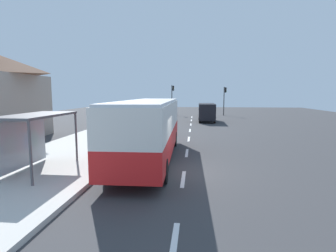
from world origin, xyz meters
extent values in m
cube|color=#38383A|center=(0.00, 14.00, -0.02)|extent=(56.00, 92.00, 0.04)
cube|color=beige|center=(-6.40, 2.00, 0.09)|extent=(6.20, 30.00, 0.18)
cube|color=silver|center=(0.25, -6.00, 0.01)|extent=(0.16, 2.20, 0.01)
cube|color=silver|center=(0.25, -1.00, 0.01)|extent=(0.16, 2.20, 0.01)
cube|color=silver|center=(0.25, 4.00, 0.01)|extent=(0.16, 2.20, 0.01)
cube|color=silver|center=(0.25, 9.00, 0.01)|extent=(0.16, 2.20, 0.01)
cube|color=silver|center=(0.25, 14.00, 0.01)|extent=(0.16, 2.20, 0.01)
cube|color=silver|center=(0.25, 19.00, 0.01)|extent=(0.16, 2.20, 0.01)
cube|color=silver|center=(0.25, 24.00, 0.01)|extent=(0.16, 2.20, 0.01)
cube|color=silver|center=(0.25, 29.00, 0.01)|extent=(0.16, 2.20, 0.01)
cube|color=red|center=(-1.70, 2.05, 1.07)|extent=(2.73, 11.05, 1.15)
cube|color=silver|center=(-1.70, 2.05, 2.38)|extent=(2.73, 11.05, 1.45)
cube|color=silver|center=(-1.70, 2.05, 3.15)|extent=(2.60, 10.83, 0.12)
cube|color=black|center=(-1.82, 7.49, 2.30)|extent=(2.30, 0.17, 1.22)
cube|color=black|center=(-2.90, 1.52, 2.30)|extent=(0.26, 8.58, 1.10)
cylinder|color=black|center=(-2.91, 5.92, 0.50)|extent=(0.30, 1.01, 1.00)
cylinder|color=black|center=(-0.65, 5.97, 0.50)|extent=(0.30, 1.01, 1.00)
cylinder|color=black|center=(-2.75, -1.68, 0.50)|extent=(0.30, 1.01, 1.00)
cylinder|color=black|center=(-0.49, -1.63, 0.50)|extent=(0.30, 1.01, 1.00)
cube|color=black|center=(2.20, 22.59, 1.32)|extent=(2.03, 5.21, 1.96)
cube|color=black|center=(2.20, 22.59, 1.66)|extent=(2.06, 3.13, 0.44)
cylinder|color=black|center=(3.09, 20.59, 0.34)|extent=(0.22, 0.68, 0.68)
cylinder|color=black|center=(1.29, 20.59, 0.34)|extent=(0.22, 0.68, 0.68)
cylinder|color=black|center=(3.11, 24.58, 0.34)|extent=(0.22, 0.68, 0.68)
cylinder|color=black|center=(1.31, 24.59, 0.34)|extent=(0.22, 0.68, 0.68)
cube|color=#B7B7BC|center=(2.30, 30.48, 0.62)|extent=(1.96, 4.46, 0.60)
cube|color=black|center=(2.29, 30.28, 1.22)|extent=(1.67, 2.43, 0.60)
cylinder|color=black|center=(1.54, 32.01, 0.32)|extent=(0.22, 0.65, 0.64)
cylinder|color=black|center=(3.17, 31.95, 0.32)|extent=(0.22, 0.65, 0.64)
cylinder|color=black|center=(1.43, 29.01, 0.32)|extent=(0.22, 0.65, 0.64)
cylinder|color=black|center=(3.06, 28.95, 0.32)|extent=(0.22, 0.65, 0.64)
cylinder|color=orange|center=(-4.20, 1.98, 0.66)|extent=(0.52, 0.52, 0.95)
cylinder|color=red|center=(-4.20, 2.68, 0.66)|extent=(0.52, 0.52, 0.95)
cylinder|color=blue|center=(-4.20, 3.38, 0.66)|extent=(0.52, 0.52, 0.95)
cylinder|color=green|center=(-4.20, 4.08, 0.66)|extent=(0.52, 0.52, 0.95)
cylinder|color=#2D2D2D|center=(5.40, 32.68, 2.33)|extent=(0.14, 0.14, 4.66)
cube|color=black|center=(5.62, 32.68, 4.16)|extent=(0.24, 0.28, 0.84)
sphere|color=#360606|center=(5.74, 32.68, 4.44)|extent=(0.16, 0.16, 0.16)
sphere|color=#3C2C03|center=(5.74, 32.68, 4.16)|extent=(0.16, 0.16, 0.16)
sphere|color=green|center=(5.74, 32.68, 3.88)|extent=(0.16, 0.16, 0.16)
cylinder|color=#2D2D2D|center=(-3.20, 33.48, 2.48)|extent=(0.14, 0.14, 4.96)
cube|color=black|center=(-2.98, 33.48, 4.46)|extent=(0.24, 0.28, 0.84)
sphere|color=#360606|center=(-2.86, 33.48, 4.74)|extent=(0.16, 0.16, 0.16)
sphere|color=#F2B20C|center=(-2.86, 33.48, 4.46)|extent=(0.16, 0.16, 0.16)
sphere|color=black|center=(-2.86, 33.48, 4.18)|extent=(0.16, 0.16, 0.16)
cube|color=#4C4C51|center=(-6.10, -0.98, 2.63)|extent=(1.80, 4.00, 0.10)
cube|color=#8CA5B2|center=(-6.95, -0.98, 1.43)|extent=(0.06, 3.80, 2.30)
cylinder|color=#4C4C51|center=(-5.25, -2.88, 1.40)|extent=(0.10, 0.10, 2.44)
cylinder|color=#4C4C51|center=(-5.25, 0.92, 1.40)|extent=(0.10, 0.10, 2.44)
camera|label=1|loc=(0.71, -11.91, 3.56)|focal=28.68mm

